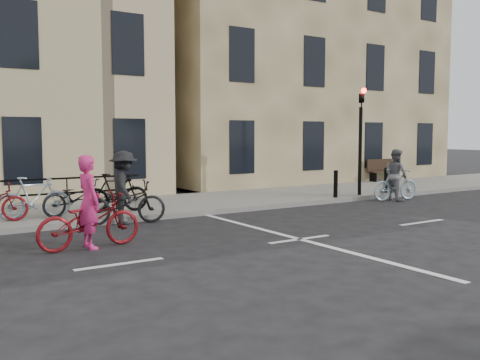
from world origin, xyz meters
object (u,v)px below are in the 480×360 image
traffic_light (361,128)px  bench (381,169)px  cyclist_grey (396,180)px  cyclist_dark (124,195)px  cyclist_pink (89,216)px

traffic_light → bench: traffic_light is taller
traffic_light → bench: size_ratio=2.44×
cyclist_grey → cyclist_dark: size_ratio=0.86×
bench → cyclist_grey: size_ratio=0.86×
bench → cyclist_dark: (-13.44, -3.83, 0.05)m
traffic_light → cyclist_grey: size_ratio=2.10×
traffic_light → cyclist_dark: 8.82m
cyclist_pink → cyclist_dark: size_ratio=0.98×
traffic_light → bench: 6.14m
traffic_light → cyclist_dark: (-8.64, -0.44, -1.73)m
traffic_light → cyclist_pink: (-10.24, -2.77, -1.81)m
cyclist_pink → cyclist_grey: 11.13m
cyclist_pink → cyclist_dark: 2.83m
traffic_light → bench: (4.80, 3.39, -1.78)m
traffic_light → cyclist_dark: size_ratio=1.80×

